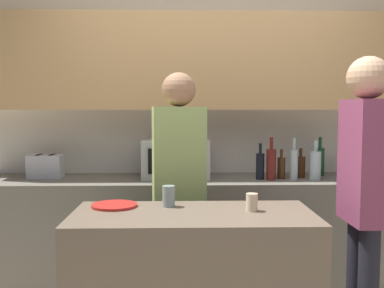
{
  "coord_description": "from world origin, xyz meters",
  "views": [
    {
      "loc": [
        -0.26,
        -2.07,
        1.46
      ],
      "look_at": [
        -0.2,
        0.55,
        1.25
      ],
      "focal_mm": 42.0,
      "sensor_mm": 36.0,
      "label": 1
    }
  ],
  "objects_px": {
    "microwave": "(176,158)",
    "bottle_3": "(294,164)",
    "toaster": "(46,166)",
    "person_center": "(365,186)",
    "bottle_0": "(260,165)",
    "bottle_1": "(271,163)",
    "bottle_6": "(320,161)",
    "cup_1": "(252,202)",
    "bottle_2": "(281,167)",
    "plate_on_island": "(114,205)",
    "person_left": "(179,177)",
    "bottle_5": "(315,165)",
    "bottle_4": "(300,166)",
    "cup_0": "(169,196)"
  },
  "relations": [
    {
      "from": "microwave",
      "to": "bottle_3",
      "type": "distance_m",
      "value": 0.92
    },
    {
      "from": "toaster",
      "to": "person_center",
      "type": "xyz_separation_m",
      "value": [
        2.06,
        -1.15,
        0.04
      ]
    },
    {
      "from": "bottle_0",
      "to": "bottle_1",
      "type": "distance_m",
      "value": 0.09
    },
    {
      "from": "bottle_6",
      "to": "person_center",
      "type": "height_order",
      "value": "person_center"
    },
    {
      "from": "bottle_6",
      "to": "cup_1",
      "type": "distance_m",
      "value": 1.39
    },
    {
      "from": "bottle_2",
      "to": "toaster",
      "type": "bearing_deg",
      "value": 177.09
    },
    {
      "from": "toaster",
      "to": "bottle_6",
      "type": "height_order",
      "value": "bottle_6"
    },
    {
      "from": "bottle_0",
      "to": "plate_on_island",
      "type": "bearing_deg",
      "value": -138.28
    },
    {
      "from": "plate_on_island",
      "to": "person_left",
      "type": "relative_size",
      "value": 0.15
    },
    {
      "from": "bottle_2",
      "to": "bottle_5",
      "type": "height_order",
      "value": "bottle_5"
    },
    {
      "from": "bottle_4",
      "to": "bottle_1",
      "type": "bearing_deg",
      "value": -156.42
    },
    {
      "from": "bottle_3",
      "to": "cup_1",
      "type": "relative_size",
      "value": 3.29
    },
    {
      "from": "bottle_1",
      "to": "cup_0",
      "type": "xyz_separation_m",
      "value": [
        -0.76,
        -0.86,
        -0.08
      ]
    },
    {
      "from": "toaster",
      "to": "bottle_3",
      "type": "xyz_separation_m",
      "value": [
        1.93,
        -0.13,
        0.03
      ]
    },
    {
      "from": "toaster",
      "to": "bottle_6",
      "type": "bearing_deg",
      "value": 1.22
    },
    {
      "from": "microwave",
      "to": "bottle_3",
      "type": "relative_size",
      "value": 1.63
    },
    {
      "from": "plate_on_island",
      "to": "microwave",
      "type": "bearing_deg",
      "value": 71.23
    },
    {
      "from": "toaster",
      "to": "bottle_4",
      "type": "xyz_separation_m",
      "value": [
        2.01,
        -0.04,
        -0.0
      ]
    },
    {
      "from": "microwave",
      "to": "cup_0",
      "type": "xyz_separation_m",
      "value": [
        -0.03,
        -1.0,
        -0.1
      ]
    },
    {
      "from": "plate_on_island",
      "to": "toaster",
      "type": "bearing_deg",
      "value": 124.39
    },
    {
      "from": "cup_1",
      "to": "person_left",
      "type": "height_order",
      "value": "person_left"
    },
    {
      "from": "bottle_1",
      "to": "bottle_6",
      "type": "relative_size",
      "value": 1.04
    },
    {
      "from": "toaster",
      "to": "plate_on_island",
      "type": "xyz_separation_m",
      "value": [
        0.68,
        -1.0,
        -0.1
      ]
    },
    {
      "from": "bottle_2",
      "to": "person_center",
      "type": "distance_m",
      "value": 1.08
    },
    {
      "from": "bottle_6",
      "to": "bottle_4",
      "type": "bearing_deg",
      "value": -155.17
    },
    {
      "from": "bottle_2",
      "to": "person_center",
      "type": "bearing_deg",
      "value": -78.25
    },
    {
      "from": "bottle_4",
      "to": "cup_0",
      "type": "xyz_separation_m",
      "value": [
        -1.01,
        -0.97,
        -0.04
      ]
    },
    {
      "from": "bottle_2",
      "to": "microwave",
      "type": "bearing_deg",
      "value": 173.59
    },
    {
      "from": "bottle_2",
      "to": "cup_1",
      "type": "relative_size",
      "value": 2.37
    },
    {
      "from": "bottle_0",
      "to": "bottle_2",
      "type": "relative_size",
      "value": 1.21
    },
    {
      "from": "cup_0",
      "to": "bottle_0",
      "type": "bearing_deg",
      "value": 52.49
    },
    {
      "from": "bottle_5",
      "to": "cup_1",
      "type": "relative_size",
      "value": 3.13
    },
    {
      "from": "bottle_0",
      "to": "cup_1",
      "type": "distance_m",
      "value": 1.03
    },
    {
      "from": "bottle_4",
      "to": "bottle_6",
      "type": "height_order",
      "value": "bottle_6"
    },
    {
      "from": "bottle_5",
      "to": "bottle_1",
      "type": "bearing_deg",
      "value": 179.41
    },
    {
      "from": "bottle_0",
      "to": "person_center",
      "type": "distance_m",
      "value": 1.1
    },
    {
      "from": "person_left",
      "to": "bottle_6",
      "type": "bearing_deg",
      "value": -158.54
    },
    {
      "from": "bottle_4",
      "to": "plate_on_island",
      "type": "bearing_deg",
      "value": -143.91
    },
    {
      "from": "microwave",
      "to": "bottle_4",
      "type": "distance_m",
      "value": 0.99
    },
    {
      "from": "bottle_1",
      "to": "bottle_5",
      "type": "distance_m",
      "value": 0.34
    },
    {
      "from": "microwave",
      "to": "bottle_2",
      "type": "bearing_deg",
      "value": -6.41
    },
    {
      "from": "bottle_1",
      "to": "person_center",
      "type": "relative_size",
      "value": 0.19
    },
    {
      "from": "toaster",
      "to": "cup_0",
      "type": "relative_size",
      "value": 2.17
    },
    {
      "from": "toaster",
      "to": "bottle_4",
      "type": "bearing_deg",
      "value": -1.03
    },
    {
      "from": "toaster",
      "to": "person_left",
      "type": "relative_size",
      "value": 0.15
    },
    {
      "from": "bottle_2",
      "to": "cup_1",
      "type": "distance_m",
      "value": 1.11
    },
    {
      "from": "bottle_4",
      "to": "bottle_3",
      "type": "bearing_deg",
      "value": -129.92
    },
    {
      "from": "toaster",
      "to": "bottle_0",
      "type": "bearing_deg",
      "value": -4.06
    },
    {
      "from": "bottle_3",
      "to": "bottle_5",
      "type": "height_order",
      "value": "bottle_3"
    },
    {
      "from": "bottle_4",
      "to": "toaster",
      "type": "bearing_deg",
      "value": 178.97
    }
  ]
}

